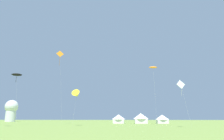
# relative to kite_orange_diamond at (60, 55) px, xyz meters

# --- Properties ---
(kite_orange_diamond) EXTENTS (3.27, 1.25, 23.32)m
(kite_orange_diamond) POSITION_rel_kite_orange_diamond_xyz_m (0.00, 0.00, 0.00)
(kite_orange_diamond) COLOR orange
(kite_orange_diamond) RESTS_ON ground
(kite_black_parafoil) EXTENTS (3.58, 2.20, 14.91)m
(kite_black_parafoil) POSITION_rel_kite_orange_diamond_xyz_m (-11.15, -4.56, -7.34)
(kite_black_parafoil) COLOR black
(kite_black_parafoil) RESTS_ON ground
(kite_yellow_delta) EXTENTS (2.21, 3.13, 8.78)m
(kite_yellow_delta) POSITION_rel_kite_orange_diamond_xyz_m (8.99, -11.00, -14.21)
(kite_yellow_delta) COLOR yellow
(kite_yellow_delta) RESTS_ON ground
(kite_orange_parafoil) EXTENTS (2.48, 1.34, 16.81)m
(kite_orange_parafoil) POSITION_rel_kite_orange_diamond_xyz_m (29.38, -2.36, -5.36)
(kite_orange_parafoil) COLOR orange
(kite_orange_parafoil) RESTS_ON ground
(kite_white_diamond) EXTENTS (1.84, 2.24, 9.41)m
(kite_white_diamond) POSITION_rel_kite_orange_diamond_xyz_m (32.57, -18.58, -13.41)
(kite_white_diamond) COLOR white
(kite_white_diamond) RESTS_ON ground
(festival_tent_right) EXTENTS (4.63, 4.63, 3.01)m
(festival_tent_right) POSITION_rel_kite_orange_diamond_xyz_m (18.52, 9.23, -20.04)
(festival_tent_right) COLOR white
(festival_tent_right) RESTS_ON ground
(festival_tent_left) EXTENTS (5.18, 5.18, 3.37)m
(festival_tent_left) POSITION_rel_kite_orange_diamond_xyz_m (26.03, 9.23, -19.84)
(festival_tent_left) COLOR white
(festival_tent_left) RESTS_ON ground
(festival_tent_center) EXTENTS (4.48, 4.48, 2.91)m
(festival_tent_center) POSITION_rel_kite_orange_diamond_xyz_m (33.08, 9.23, -20.09)
(festival_tent_center) COLOR white
(festival_tent_center) RESTS_ON ground
(observatory_dome) EXTENTS (6.40, 6.40, 10.80)m
(observatory_dome) POSITION_rel_kite_orange_diamond_xyz_m (-37.41, 37.57, -15.69)
(observatory_dome) COLOR white
(observatory_dome) RESTS_ON ground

